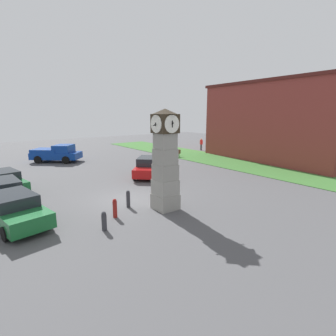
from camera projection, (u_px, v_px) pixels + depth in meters
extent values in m
plane|color=#4C4C4F|center=(126.00, 200.00, 16.03)|extent=(81.49, 81.49, 0.00)
cube|color=gray|center=(165.00, 201.00, 14.46)|extent=(1.21, 1.21, 0.83)
cube|color=gray|center=(165.00, 187.00, 14.29)|extent=(1.14, 1.14, 0.83)
cube|color=gray|center=(165.00, 172.00, 14.11)|extent=(1.07, 1.07, 0.83)
cube|color=gray|center=(165.00, 157.00, 13.94)|extent=(1.01, 1.01, 0.83)
cube|color=gray|center=(165.00, 141.00, 13.77)|extent=(0.94, 0.94, 0.83)
cube|color=#2D2316|center=(165.00, 124.00, 13.58)|extent=(1.11, 1.11, 0.98)
cylinder|color=white|center=(174.00, 123.00, 13.92)|extent=(0.91, 0.04, 0.91)
cube|color=black|center=(174.00, 123.00, 13.94)|extent=(0.06, 0.07, 0.21)
cube|color=black|center=(174.00, 123.00, 13.94)|extent=(0.04, 0.33, 0.16)
cylinder|color=white|center=(156.00, 124.00, 13.24)|extent=(0.91, 0.04, 0.91)
cube|color=black|center=(156.00, 124.00, 13.22)|extent=(0.06, 0.12, 0.20)
cube|color=black|center=(156.00, 124.00, 13.22)|extent=(0.04, 0.32, 0.20)
cylinder|color=white|center=(172.00, 124.00, 13.13)|extent=(0.04, 0.91, 0.91)
cube|color=black|center=(172.00, 124.00, 13.11)|extent=(0.18, 0.06, 0.16)
cube|color=black|center=(172.00, 124.00, 13.11)|extent=(0.04, 0.04, 0.34)
cylinder|color=white|center=(159.00, 123.00, 14.02)|extent=(0.04, 0.91, 0.91)
cube|color=black|center=(158.00, 123.00, 14.05)|extent=(0.14, 0.06, 0.20)
cube|color=black|center=(158.00, 123.00, 14.05)|extent=(0.22, 0.04, 0.31)
pyramid|color=#2D2316|center=(165.00, 111.00, 13.45)|extent=(1.16, 1.16, 0.28)
cylinder|color=#333338|center=(128.00, 200.00, 14.67)|extent=(0.21, 0.21, 0.86)
sphere|color=#333338|center=(128.00, 192.00, 14.57)|extent=(0.19, 0.19, 0.19)
cylinder|color=maroon|center=(115.00, 209.00, 13.25)|extent=(0.22, 0.22, 0.85)
sphere|color=maroon|center=(115.00, 201.00, 13.15)|extent=(0.20, 0.20, 0.20)
cylinder|color=#333338|center=(104.00, 222.00, 11.79)|extent=(0.23, 0.23, 0.76)
sphere|color=#333338|center=(104.00, 214.00, 11.70)|extent=(0.21, 0.21, 0.21)
cube|color=#19602D|center=(5.00, 184.00, 17.17)|extent=(4.34, 2.47, 0.70)
cube|color=#1E2328|center=(2.00, 174.00, 17.25)|extent=(2.50, 2.01, 0.50)
cylinder|color=black|center=(26.00, 190.00, 17.00)|extent=(0.67, 0.33, 0.64)
cylinder|color=black|center=(13.00, 183.00, 18.68)|extent=(0.67, 0.33, 0.64)
cube|color=silver|center=(5.00, 198.00, 14.50)|extent=(4.50, 2.01, 0.66)
cube|color=#1E2328|center=(2.00, 185.00, 14.61)|extent=(2.52, 1.74, 0.63)
cylinder|color=black|center=(28.00, 206.00, 14.08)|extent=(0.65, 0.26, 0.64)
cylinder|color=black|center=(16.00, 194.00, 16.08)|extent=(0.65, 0.26, 0.64)
cube|color=#19602D|center=(16.00, 213.00, 12.26)|extent=(4.63, 2.56, 0.69)
cube|color=#1E2328|center=(12.00, 199.00, 12.35)|extent=(2.66, 2.08, 0.54)
cylinder|color=black|center=(48.00, 221.00, 12.05)|extent=(0.67, 0.33, 0.64)
cylinder|color=black|center=(5.00, 234.00, 10.79)|extent=(0.67, 0.33, 0.64)
cylinder|color=black|center=(26.00, 207.00, 13.85)|extent=(0.67, 0.33, 0.64)
cube|color=#A51111|center=(148.00, 169.00, 21.72)|extent=(4.33, 4.19, 0.69)
cube|color=#1E2328|center=(149.00, 161.00, 21.89)|extent=(2.84, 2.80, 0.62)
cylinder|color=black|center=(156.00, 177.00, 20.43)|extent=(0.62, 0.60, 0.64)
cylinder|color=black|center=(135.00, 176.00, 20.59)|extent=(0.62, 0.60, 0.64)
cylinder|color=black|center=(160.00, 170.00, 22.97)|extent=(0.62, 0.60, 0.64)
cylinder|color=black|center=(141.00, 169.00, 23.13)|extent=(0.62, 0.60, 0.64)
cube|color=navy|center=(56.00, 155.00, 28.17)|extent=(4.85, 5.16, 0.70)
cube|color=navy|center=(64.00, 149.00, 27.96)|extent=(2.67, 2.64, 0.80)
cube|color=navy|center=(47.00, 150.00, 28.11)|extent=(3.40, 3.46, 0.36)
cylinder|color=black|center=(74.00, 157.00, 29.14)|extent=(0.73, 0.79, 0.80)
cylinder|color=black|center=(66.00, 160.00, 27.16)|extent=(0.73, 0.79, 0.80)
cylinder|color=black|center=(48.00, 156.00, 29.30)|extent=(0.73, 0.79, 0.80)
cylinder|color=black|center=(38.00, 160.00, 27.32)|extent=(0.73, 0.79, 0.80)
cube|color=brown|center=(174.00, 153.00, 31.53)|extent=(1.67, 0.80, 0.08)
cube|color=brown|center=(175.00, 151.00, 31.66)|extent=(1.58, 0.37, 0.40)
cylinder|color=#262628|center=(169.00, 154.00, 31.84)|extent=(0.06, 0.06, 0.45)
cylinder|color=#262628|center=(177.00, 156.00, 31.01)|extent=(0.06, 0.06, 0.45)
cylinder|color=#262628|center=(171.00, 154.00, 32.14)|extent=(0.06, 0.06, 0.45)
cylinder|color=#262628|center=(179.00, 155.00, 31.31)|extent=(0.06, 0.06, 0.45)
cylinder|color=red|center=(248.00, 156.00, 29.48)|extent=(0.14, 0.14, 0.83)
cylinder|color=red|center=(246.00, 156.00, 29.65)|extent=(0.14, 0.14, 0.83)
cube|color=gold|center=(248.00, 150.00, 29.42)|extent=(0.43, 0.30, 0.62)
sphere|color=tan|center=(248.00, 146.00, 29.33)|extent=(0.23, 0.23, 0.23)
cylinder|color=#3F3F47|center=(201.00, 147.00, 36.94)|extent=(0.14, 0.14, 0.84)
cylinder|color=#3F3F47|center=(201.00, 147.00, 36.76)|extent=(0.14, 0.14, 0.84)
cube|color=red|center=(201.00, 142.00, 36.69)|extent=(0.45, 0.33, 0.63)
sphere|color=tan|center=(201.00, 139.00, 36.61)|extent=(0.23, 0.23, 0.23)
cube|color=maroon|center=(283.00, 123.00, 29.31)|extent=(16.55, 10.10, 8.20)
cube|color=#4F1E1B|center=(286.00, 83.00, 28.43)|extent=(17.05, 10.41, 0.30)
cube|color=#386B2D|center=(241.00, 164.00, 27.16)|extent=(48.90, 6.19, 0.04)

